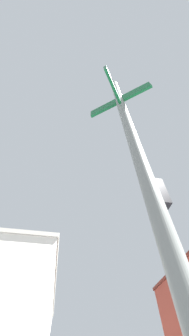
% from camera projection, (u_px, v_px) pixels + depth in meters
% --- Properties ---
extents(traffic_signal_near, '(2.12, 2.72, 5.40)m').
position_uv_depth(traffic_signal_near, '(150.00, 174.00, 3.05)').
color(traffic_signal_near, slate).
rests_on(traffic_signal_near, ground_plane).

